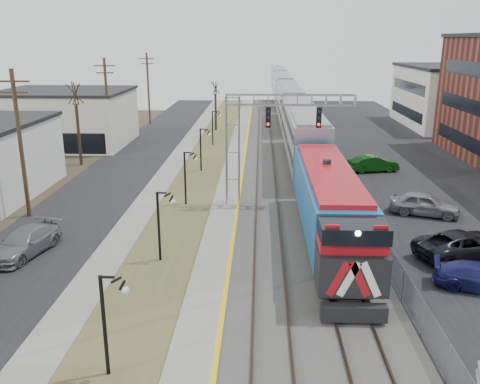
{
  "coord_description": "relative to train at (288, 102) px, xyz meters",
  "views": [
    {
      "loc": [
        1.45,
        -7.67,
        11.79
      ],
      "look_at": [
        0.23,
        22.8,
        2.6
      ],
      "focal_mm": 38.0,
      "sensor_mm": 36.0,
      "label": 1
    }
  ],
  "objects": [
    {
      "name": "car_street_b",
      "position": [
        -17.32,
        -48.96,
        -2.21
      ],
      "size": [
        3.14,
        5.37,
        1.46
      ],
      "primitive_type": "imported",
      "rotation": [
        0.0,
        0.0,
        -0.23
      ],
      "color": "slate",
      "rests_on": "ground"
    },
    {
      "name": "signal_gantry",
      "position": [
        -4.28,
        -39.49,
        2.65
      ],
      "size": [
        9.0,
        1.07,
        8.15
      ],
      "color": "gray",
      "rests_on": "ground"
    },
    {
      "name": "car_lot_c",
      "position": [
        7.38,
        -48.51,
        -2.16
      ],
      "size": [
        6.17,
        4.35,
        1.56
      ],
      "primitive_type": "imported",
      "rotation": [
        0.0,
        0.0,
        1.92
      ],
      "color": "black",
      "rests_on": "ground"
    },
    {
      "name": "grass_median",
      "position": [
        -9.5,
        -32.48,
        -2.91
      ],
      "size": [
        4.0,
        120.0,
        0.06
      ],
      "primitive_type": "cube",
      "color": "#4F502A",
      "rests_on": "ground"
    },
    {
      "name": "track_far",
      "position": [
        -0.0,
        -32.48,
        -2.66
      ],
      "size": [
        1.58,
        120.0,
        0.15
      ],
      "color": "#2D2119",
      "rests_on": "ballast_bed"
    },
    {
      "name": "lampposts",
      "position": [
        -9.5,
        -49.19,
        -0.94
      ],
      "size": [
        0.14,
        62.14,
        4.0
      ],
      "color": "black",
      "rests_on": "ground"
    },
    {
      "name": "utility_poles",
      "position": [
        -20.0,
        -42.48,
        2.06
      ],
      "size": [
        0.28,
        80.28,
        10.0
      ],
      "color": "#4C3823",
      "rests_on": "ground"
    },
    {
      "name": "platform",
      "position": [
        -6.5,
        -32.48,
        -2.82
      ],
      "size": [
        2.0,
        120.0,
        0.24
      ],
      "primitive_type": "cube",
      "color": "gray",
      "rests_on": "ground"
    },
    {
      "name": "street_west",
      "position": [
        -17.0,
        -32.48,
        -2.92
      ],
      "size": [
        7.0,
        120.0,
        0.04
      ],
      "primitive_type": "cube",
      "color": "black",
      "rests_on": "ground"
    },
    {
      "name": "track_near",
      "position": [
        -3.5,
        -32.48,
        -2.66
      ],
      "size": [
        1.58,
        120.0,
        0.15
      ],
      "color": "#2D2119",
      "rests_on": "ballast_bed"
    },
    {
      "name": "car_lot_f",
      "position": [
        6.44,
        -29.08,
        -2.19
      ],
      "size": [
        4.77,
        2.46,
        1.5
      ],
      "primitive_type": "imported",
      "rotation": [
        0.0,
        0.0,
        1.77
      ],
      "color": "#0D420E",
      "rests_on": "ground"
    },
    {
      "name": "ballast_bed",
      "position": [
        -1.5,
        -32.48,
        -2.84
      ],
      "size": [
        8.0,
        120.0,
        0.2
      ],
      "primitive_type": "cube",
      "color": "#595651",
      "rests_on": "ground"
    },
    {
      "name": "fence",
      "position": [
        2.7,
        -32.48,
        -2.14
      ],
      "size": [
        0.04,
        120.0,
        1.6
      ],
      "primitive_type": "cube",
      "color": "gray",
      "rests_on": "ground"
    },
    {
      "name": "platform_edge",
      "position": [
        -5.62,
        -32.48,
        -2.69
      ],
      "size": [
        0.24,
        120.0,
        0.01
      ],
      "primitive_type": "cube",
      "color": "gold",
      "rests_on": "platform"
    },
    {
      "name": "car_lot_e",
      "position": [
        7.45,
        -41.2,
        -2.14
      ],
      "size": [
        5.07,
        3.3,
        1.61
      ],
      "primitive_type": "imported",
      "rotation": [
        0.0,
        0.0,
        1.25
      ],
      "color": "gray",
      "rests_on": "ground"
    },
    {
      "name": "sidewalk",
      "position": [
        -12.5,
        -32.48,
        -2.9
      ],
      "size": [
        2.0,
        120.0,
        0.08
      ],
      "primitive_type": "cube",
      "color": "gray",
      "rests_on": "ground"
    },
    {
      "name": "train",
      "position": [
        0.0,
        0.0,
        0.0
      ],
      "size": [
        3.0,
        108.65,
        5.33
      ],
      "color": "#125699",
      "rests_on": "ground"
    },
    {
      "name": "bare_trees",
      "position": [
        -18.16,
        -28.57,
        -0.24
      ],
      "size": [
        12.3,
        42.3,
        5.95
      ],
      "color": "#382D23",
      "rests_on": "ground"
    },
    {
      "name": "parking_lot",
      "position": [
        10.5,
        -32.48,
        -2.92
      ],
      "size": [
        16.0,
        120.0,
        0.04
      ],
      "primitive_type": "cube",
      "color": "black",
      "rests_on": "ground"
    }
  ]
}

